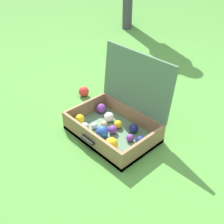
{
  "coord_description": "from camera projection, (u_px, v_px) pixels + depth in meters",
  "views": [
    {
      "loc": [
        1.01,
        -1.02,
        1.13
      ],
      "look_at": [
        0.01,
        -0.07,
        0.18
      ],
      "focal_mm": 43.78,
      "sensor_mm": 36.0,
      "label": 1
    }
  ],
  "objects": [
    {
      "name": "open_suitcase",
      "position": [
        117.0,
        118.0,
        1.75
      ],
      "size": [
        0.55,
        0.45,
        0.51
      ],
      "color": "#4C7051",
      "rests_on": "ground"
    },
    {
      "name": "stray_ball_on_grass",
      "position": [
        84.0,
        92.0,
        2.16
      ],
      "size": [
        0.08,
        0.08,
        0.08
      ],
      "primitive_type": "sphere",
      "color": "red",
      "rests_on": "ground"
    },
    {
      "name": "ground_plane",
      "position": [
        119.0,
        130.0,
        1.83
      ],
      "size": [
        16.0,
        16.0,
        0.0
      ],
      "primitive_type": "plane",
      "color": "#4C8C38"
    }
  ]
}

